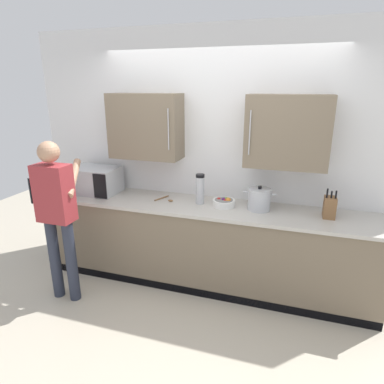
{
  "coord_description": "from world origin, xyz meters",
  "views": [
    {
      "loc": [
        0.85,
        -2.53,
        2.12
      ],
      "look_at": [
        -0.15,
        0.59,
        1.07
      ],
      "focal_mm": 30.92,
      "sensor_mm": 36.0,
      "label": 1
    }
  ],
  "objects_px": {
    "fruit_bowl": "(224,202)",
    "stock_pot": "(259,199)",
    "microwave_oven": "(92,180)",
    "thermos_flask": "(200,189)",
    "knife_block": "(330,207)",
    "wooden_spoon": "(166,199)",
    "person_figure": "(56,209)"
  },
  "relations": [
    {
      "from": "fruit_bowl",
      "to": "stock_pot",
      "type": "bearing_deg",
      "value": 1.55
    },
    {
      "from": "microwave_oven",
      "to": "thermos_flask",
      "type": "xyz_separation_m",
      "value": [
        1.33,
        0.01,
        0.01
      ]
    },
    {
      "from": "knife_block",
      "to": "wooden_spoon",
      "type": "bearing_deg",
      "value": -179.65
    },
    {
      "from": "microwave_oven",
      "to": "fruit_bowl",
      "type": "bearing_deg",
      "value": 0.08
    },
    {
      "from": "wooden_spoon",
      "to": "fruit_bowl",
      "type": "relative_size",
      "value": 0.91
    },
    {
      "from": "knife_block",
      "to": "microwave_oven",
      "type": "bearing_deg",
      "value": -179.87
    },
    {
      "from": "person_figure",
      "to": "fruit_bowl",
      "type": "bearing_deg",
      "value": 26.6
    },
    {
      "from": "knife_block",
      "to": "person_figure",
      "type": "height_order",
      "value": "person_figure"
    },
    {
      "from": "knife_block",
      "to": "person_figure",
      "type": "distance_m",
      "value": 2.63
    },
    {
      "from": "wooden_spoon",
      "to": "microwave_oven",
      "type": "bearing_deg",
      "value": 179.73
    },
    {
      "from": "person_figure",
      "to": "microwave_oven",
      "type": "bearing_deg",
      "value": 97.3
    },
    {
      "from": "stock_pot",
      "to": "thermos_flask",
      "type": "relative_size",
      "value": 1.02
    },
    {
      "from": "knife_block",
      "to": "fruit_bowl",
      "type": "distance_m",
      "value": 1.03
    },
    {
      "from": "microwave_oven",
      "to": "knife_block",
      "type": "xyz_separation_m",
      "value": [
        2.62,
        0.01,
        -0.05
      ]
    },
    {
      "from": "knife_block",
      "to": "person_figure",
      "type": "relative_size",
      "value": 0.18
    },
    {
      "from": "stock_pot",
      "to": "wooden_spoon",
      "type": "distance_m",
      "value": 1.01
    },
    {
      "from": "microwave_oven",
      "to": "stock_pot",
      "type": "xyz_separation_m",
      "value": [
        1.95,
        0.01,
        -0.04
      ]
    },
    {
      "from": "knife_block",
      "to": "stock_pot",
      "type": "bearing_deg",
      "value": 179.47
    },
    {
      "from": "stock_pot",
      "to": "thermos_flask",
      "type": "distance_m",
      "value": 0.63
    },
    {
      "from": "microwave_oven",
      "to": "stock_pot",
      "type": "distance_m",
      "value": 1.95
    },
    {
      "from": "knife_block",
      "to": "fruit_bowl",
      "type": "relative_size",
      "value": 1.25
    },
    {
      "from": "stock_pot",
      "to": "microwave_oven",
      "type": "bearing_deg",
      "value": -179.65
    },
    {
      "from": "knife_block",
      "to": "fruit_bowl",
      "type": "xyz_separation_m",
      "value": [
        -1.03,
        -0.0,
        -0.06
      ]
    },
    {
      "from": "thermos_flask",
      "to": "microwave_oven",
      "type": "bearing_deg",
      "value": -179.64
    },
    {
      "from": "microwave_oven",
      "to": "wooden_spoon",
      "type": "height_order",
      "value": "microwave_oven"
    },
    {
      "from": "knife_block",
      "to": "thermos_flask",
      "type": "bearing_deg",
      "value": 179.89
    },
    {
      "from": "person_figure",
      "to": "knife_block",
      "type": "bearing_deg",
      "value": 16.62
    },
    {
      "from": "wooden_spoon",
      "to": "fruit_bowl",
      "type": "xyz_separation_m",
      "value": [
        0.65,
        0.01,
        0.03
      ]
    },
    {
      "from": "wooden_spoon",
      "to": "stock_pot",
      "type": "bearing_deg",
      "value": 0.93
    },
    {
      "from": "knife_block",
      "to": "fruit_bowl",
      "type": "height_order",
      "value": "knife_block"
    },
    {
      "from": "microwave_oven",
      "to": "knife_block",
      "type": "height_order",
      "value": "microwave_oven"
    },
    {
      "from": "microwave_oven",
      "to": "thermos_flask",
      "type": "height_order",
      "value": "thermos_flask"
    }
  ]
}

